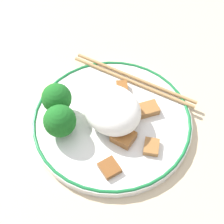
% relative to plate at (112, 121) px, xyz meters
% --- Properties ---
extents(ground_plane, '(3.00, 3.00, 0.00)m').
position_rel_plate_xyz_m(ground_plane, '(0.00, 0.00, -0.01)').
color(ground_plane, '#C6B28E').
extents(plate, '(0.25, 0.25, 0.02)m').
position_rel_plate_xyz_m(plate, '(0.00, 0.00, 0.00)').
color(plate, white).
rests_on(plate, ground_plane).
extents(rice_mound, '(0.08, 0.10, 0.05)m').
position_rel_plate_xyz_m(rice_mound, '(0.00, -0.00, 0.03)').
color(rice_mound, white).
rests_on(rice_mound, plate).
extents(broccoli_back_left, '(0.05, 0.05, 0.06)m').
position_rel_plate_xyz_m(broccoli_back_left, '(-0.06, 0.06, 0.04)').
color(broccoli_back_left, '#7FB756').
rests_on(broccoli_back_left, plate).
extents(broccoli_back_center, '(0.05, 0.05, 0.05)m').
position_rel_plate_xyz_m(broccoli_back_center, '(-0.07, 0.03, 0.03)').
color(broccoli_back_center, '#7FB756').
rests_on(broccoli_back_center, plate).
extents(meat_near_front, '(0.04, 0.03, 0.01)m').
position_rel_plate_xyz_m(meat_near_front, '(0.05, -0.02, 0.01)').
color(meat_near_front, '#9E6633').
rests_on(meat_near_front, plate).
extents(meat_near_left, '(0.04, 0.04, 0.01)m').
position_rel_plate_xyz_m(meat_near_left, '(-0.00, 0.03, 0.01)').
color(meat_near_left, '#995B28').
rests_on(meat_near_left, plate).
extents(meat_near_right, '(0.04, 0.04, 0.01)m').
position_rel_plate_xyz_m(meat_near_right, '(-0.01, -0.04, 0.01)').
color(meat_near_right, '#995B28').
rests_on(meat_near_right, plate).
extents(meat_near_back, '(0.03, 0.03, 0.01)m').
position_rel_plate_xyz_m(meat_near_back, '(-0.05, -0.07, 0.01)').
color(meat_near_back, brown).
rests_on(meat_near_back, plate).
extents(meat_on_rice_edge, '(0.03, 0.03, 0.01)m').
position_rel_plate_xyz_m(meat_on_rice_edge, '(0.05, 0.03, 0.01)').
color(meat_on_rice_edge, brown).
rests_on(meat_on_rice_edge, plate).
extents(meat_mid_left, '(0.03, 0.03, 0.01)m').
position_rel_plate_xyz_m(meat_mid_left, '(0.02, -0.08, 0.01)').
color(meat_mid_left, '#9E6633').
rests_on(meat_mid_left, plate).
extents(chopsticks, '(0.11, 0.21, 0.01)m').
position_rel_plate_xyz_m(chopsticks, '(0.08, 0.04, 0.01)').
color(chopsticks, '#AD8451').
rests_on(chopsticks, plate).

